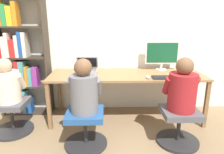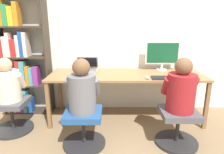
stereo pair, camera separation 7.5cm
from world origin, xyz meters
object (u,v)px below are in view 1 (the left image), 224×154
at_px(office_chair_left, 179,125).
at_px(person_at_laptop, 84,90).
at_px(laptop, 87,68).
at_px(person_at_monitor, 182,88).
at_px(office_chair_right, 85,127).
at_px(bookshelf, 19,61).
at_px(office_chair_side, 12,116).
at_px(person_near_shelf, 7,84).
at_px(keyboard, 167,77).
at_px(desktop_monitor, 162,54).

height_order(office_chair_left, person_at_laptop, person_at_laptop).
relative_size(laptop, person_at_monitor, 0.53).
xyz_separation_m(office_chair_right, bookshelf, (-1.10, 0.92, 0.63)).
bearing_deg(office_chair_side, laptop, 30.74).
relative_size(person_at_monitor, bookshelf, 0.34).
relative_size(laptop, office_chair_side, 0.65).
relative_size(office_chair_side, person_near_shelf, 0.90).
xyz_separation_m(office_chair_right, office_chair_side, (-1.03, 0.33, 0.00)).
xyz_separation_m(keyboard, person_near_shelf, (-2.12, -0.11, -0.04)).
xyz_separation_m(office_chair_side, person_near_shelf, (0.00, 0.00, 0.45)).
distance_m(laptop, person_at_monitor, 1.49).
relative_size(desktop_monitor, person_at_monitor, 0.84).
distance_m(office_chair_side, person_near_shelf, 0.45).
bearing_deg(office_chair_side, office_chair_left, -8.06).
xyz_separation_m(laptop, bookshelf, (-1.05, 0.01, 0.11)).
bearing_deg(office_chair_left, keyboard, 97.07).
bearing_deg(bookshelf, person_near_shelf, -82.51).
xyz_separation_m(laptop, office_chair_left, (1.19, -0.89, -0.52)).
distance_m(desktop_monitor, keyboard, 0.53).
bearing_deg(office_chair_side, person_at_monitor, -7.94).
height_order(laptop, bookshelf, bookshelf).
xyz_separation_m(desktop_monitor, person_at_monitor, (0.02, -0.90, -0.25)).
relative_size(office_chair_right, person_at_laptop, 0.83).
relative_size(keyboard, office_chair_right, 0.80).
relative_size(desktop_monitor, keyboard, 1.28).
height_order(keyboard, person_at_laptop, person_at_laptop).
bearing_deg(person_at_laptop, person_at_monitor, 1.37).
bearing_deg(office_chair_side, person_near_shelf, 90.00).
distance_m(keyboard, office_chair_right, 1.28).
xyz_separation_m(laptop, office_chair_side, (-0.98, -0.58, -0.52)).
bearing_deg(person_near_shelf, laptop, 30.57).
xyz_separation_m(person_at_monitor, person_near_shelf, (-2.17, 0.31, -0.03)).
bearing_deg(laptop, desktop_monitor, 0.73).
bearing_deg(person_at_monitor, keyboard, 97.14).
bearing_deg(office_chair_right, person_near_shelf, 161.77).
bearing_deg(person_at_laptop, bookshelf, 140.26).
height_order(keyboard, person_near_shelf, person_near_shelf).
bearing_deg(bookshelf, office_chair_side, -82.56).
bearing_deg(person_near_shelf, bookshelf, 97.49).
distance_m(office_chair_right, person_at_laptop, 0.48).
xyz_separation_m(person_at_monitor, person_at_laptop, (-1.14, -0.03, 0.00)).
height_order(bookshelf, person_near_shelf, bookshelf).
relative_size(person_at_monitor, person_near_shelf, 1.10).
distance_m(desktop_monitor, office_chair_right, 1.63).
distance_m(desktop_monitor, person_at_monitor, 0.93).
bearing_deg(desktop_monitor, bookshelf, -179.81).
bearing_deg(person_near_shelf, office_chair_right, -18.23).
bearing_deg(person_near_shelf, person_at_monitor, -8.05).
bearing_deg(office_chair_right, bookshelf, 140.13).
xyz_separation_m(laptop, keyboard, (1.14, -0.46, -0.03)).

